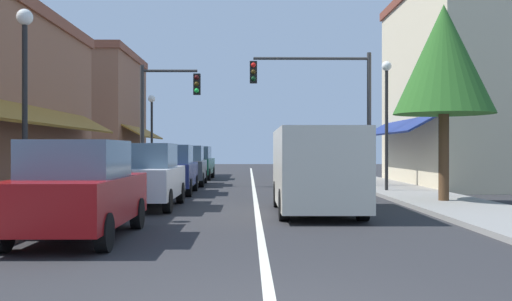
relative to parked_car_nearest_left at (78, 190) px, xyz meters
The scene contains 18 objects.
ground_plane 13.40m from the parked_car_nearest_left, 75.85° to the left, with size 80.00×80.00×0.00m, color #28282B.
sidewalk_left 13.18m from the parked_car_nearest_left, 99.76° to the left, with size 2.60×56.00×0.12m, color gray.
sidewalk_right 15.67m from the parked_car_nearest_left, 55.93° to the left, with size 2.60×56.00×0.12m, color gray.
lane_center_stripe 13.40m from the parked_car_nearest_left, 75.85° to the left, with size 0.14×52.00×0.01m, color silver.
storefront_right_block 19.74m from the parked_car_nearest_left, 50.39° to the left, with size 5.94×10.20×8.75m.
storefront_far_left 23.94m from the parked_car_nearest_left, 105.07° to the left, with size 6.63×8.20×7.14m.
parked_car_nearest_left is the anchor object (origin of this frame).
parked_car_second_left 5.52m from the parked_car_nearest_left, 87.66° to the left, with size 1.79×4.10×1.77m.
parked_car_third_left 10.57m from the parked_car_nearest_left, 88.85° to the left, with size 1.83×4.12×1.77m.
parked_car_far_left 15.54m from the parked_car_nearest_left, 89.13° to the left, with size 1.86×4.14×1.77m.
parked_car_distant_left 20.89m from the parked_car_nearest_left, 89.41° to the left, with size 1.85×4.13×1.77m.
van_in_lane 6.33m from the parked_car_nearest_left, 41.47° to the left, with size 2.03×5.19×2.12m.
traffic_signal_mast_arm 15.27m from the parked_car_nearest_left, 65.02° to the left, with size 5.05×0.50×5.63m.
traffic_signal_left_corner 14.80m from the parked_car_nearest_left, 92.64° to the left, with size 2.62×0.50×5.24m.
street_lamp_left_near 3.93m from the parked_car_nearest_left, 127.17° to the left, with size 0.36×0.36×4.73m.
street_lamp_right_mid 13.61m from the parked_car_nearest_left, 52.85° to the left, with size 0.36×0.36×4.83m.
street_lamp_left_far 19.52m from the parked_car_nearest_left, 95.60° to the left, with size 0.36×0.36×4.38m.
tree_right_near 11.34m from the parked_car_nearest_left, 36.27° to the left, with size 2.91×2.91×5.84m.
Camera 1 is at (-0.23, -5.36, 1.61)m, focal length 40.71 mm.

